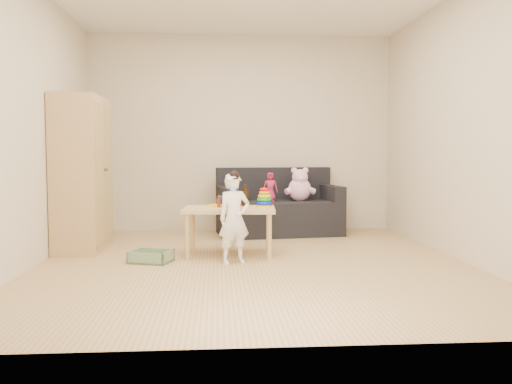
{
  "coord_description": "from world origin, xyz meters",
  "views": [
    {
      "loc": [
        -0.33,
        -5.03,
        1.02
      ],
      "look_at": [
        0.05,
        0.25,
        0.65
      ],
      "focal_mm": 38.0,
      "sensor_mm": 36.0,
      "label": 1
    }
  ],
  "objects": [
    {
      "name": "play_table",
      "position": [
        -0.21,
        0.42,
        0.24
      ],
      "size": [
        0.96,
        0.65,
        0.48
      ],
      "primitive_type": "cube",
      "rotation": [
        0.0,
        0.0,
        -0.08
      ],
      "color": "tan",
      "rests_on": "ground"
    },
    {
      "name": "sofa",
      "position": [
        0.46,
        1.78,
        0.21
      ],
      "size": [
        1.61,
        0.95,
        0.43
      ],
      "primitive_type": "cube",
      "rotation": [
        0.0,
        0.0,
        0.13
      ],
      "color": "black",
      "rests_on": "ground"
    },
    {
      "name": "pink_bear",
      "position": [
        0.72,
        1.8,
        0.61
      ],
      "size": [
        0.4,
        0.38,
        0.36
      ],
      "primitive_type": null,
      "rotation": [
        0.0,
        0.0,
        0.47
      ],
      "color": "#FFBBE5",
      "rests_on": "sofa"
    },
    {
      "name": "doll",
      "position": [
        0.33,
        1.69,
        0.61
      ],
      "size": [
        0.18,
        0.13,
        0.36
      ],
      "primitive_type": "imported",
      "rotation": [
        0.0,
        0.0,
        0.02
      ],
      "color": "#B9224D",
      "rests_on": "sofa"
    },
    {
      "name": "yellow_book",
      "position": [
        -0.33,
        0.58,
        0.49
      ],
      "size": [
        0.24,
        0.24,
        0.01
      ],
      "primitive_type": "cube",
      "rotation": [
        0.0,
        0.0,
        -0.33
      ],
      "color": "yellow",
      "rests_on": "play_table"
    },
    {
      "name": "brown_bottle",
      "position": [
        -0.04,
        0.6,
        0.58
      ],
      "size": [
        0.08,
        0.08,
        0.22
      ],
      "color": "black",
      "rests_on": "play_table"
    },
    {
      "name": "storage_bin",
      "position": [
        -0.96,
        0.09,
        0.06
      ],
      "size": [
        0.44,
        0.38,
        0.11
      ],
      "primitive_type": null,
      "rotation": [
        0.0,
        0.0,
        -0.31
      ],
      "color": "gray",
      "rests_on": "ground"
    },
    {
      "name": "ring_stacker",
      "position": [
        0.15,
        0.48,
        0.56
      ],
      "size": [
        0.17,
        0.17,
        0.19
      ],
      "color": "yellow",
      "rests_on": "play_table"
    },
    {
      "name": "room",
      "position": [
        0.0,
        0.0,
        1.3
      ],
      "size": [
        4.5,
        4.5,
        4.5
      ],
      "color": "tan",
      "rests_on": "ground"
    },
    {
      "name": "wooden_figure",
      "position": [
        -0.31,
        0.44,
        0.54
      ],
      "size": [
        0.06,
        0.05,
        0.12
      ],
      "primitive_type": null,
      "rotation": [
        0.0,
        0.0,
        -0.26
      ],
      "color": "#5C2B1C",
      "rests_on": "play_table"
    },
    {
      "name": "toddler",
      "position": [
        -0.17,
        -0.02,
        0.41
      ],
      "size": [
        0.36,
        0.29,
        0.82
      ],
      "primitive_type": "imported",
      "rotation": [
        0.0,
        0.0,
        0.35
      ],
      "color": "white",
      "rests_on": "ground"
    },
    {
      "name": "wardrobe",
      "position": [
        -1.76,
        0.85,
        0.81
      ],
      "size": [
        0.45,
        0.9,
        1.63
      ],
      "primitive_type": "cube",
      "color": "tan",
      "rests_on": "ground"
    },
    {
      "name": "blue_plush",
      "position": [
        -0.17,
        0.57,
        0.6
      ],
      "size": [
        0.24,
        0.21,
        0.25
      ],
      "primitive_type": null,
      "rotation": [
        0.0,
        0.0,
        -0.28
      ],
      "color": "#1633CC",
      "rests_on": "play_table"
    }
  ]
}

